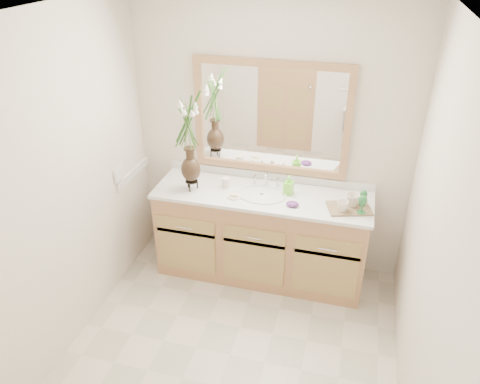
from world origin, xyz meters
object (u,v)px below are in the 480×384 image
(flower_vase, at_px, (189,130))
(tray, at_px, (349,208))
(tumbler, at_px, (226,183))
(soap_bottle, at_px, (289,186))

(flower_vase, bearing_deg, tray, 0.49)
(flower_vase, relative_size, tray, 2.37)
(tray, bearing_deg, flower_vase, 163.40)
(tumbler, bearing_deg, flower_vase, -158.31)
(tray, bearing_deg, tumbler, 157.62)
(tumbler, bearing_deg, soap_bottle, 2.81)
(tumbler, xyz_separation_m, soap_bottle, (0.54, 0.03, 0.03))
(flower_vase, relative_size, tumbler, 8.89)
(tumbler, relative_size, tray, 0.27)
(flower_vase, xyz_separation_m, soap_bottle, (0.81, 0.13, -0.47))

